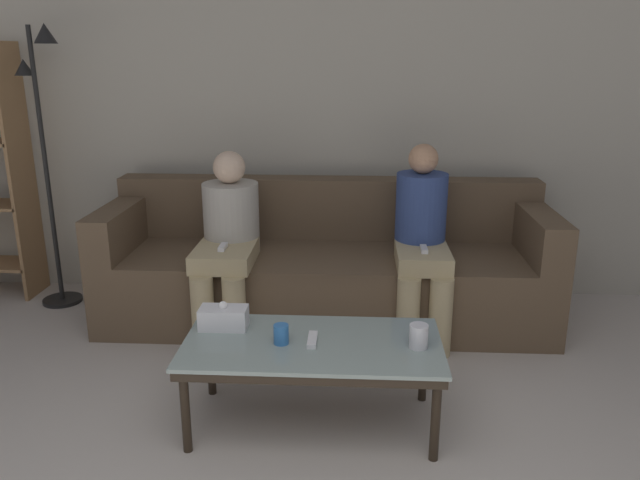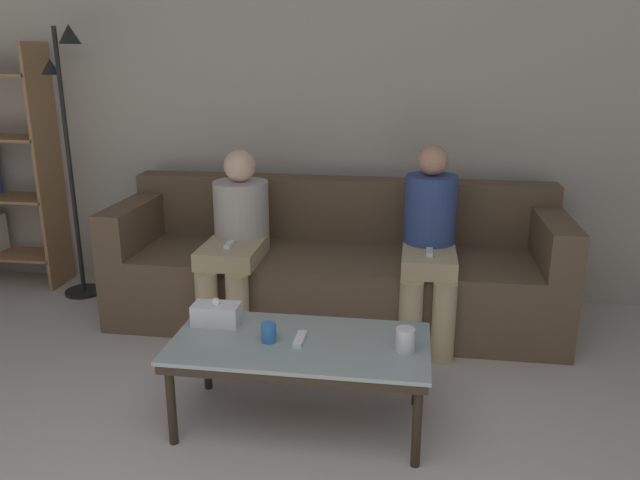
{
  "view_description": "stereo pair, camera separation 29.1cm",
  "coord_description": "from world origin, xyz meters",
  "px_view_note": "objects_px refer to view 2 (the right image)",
  "views": [
    {
      "loc": [
        0.18,
        -0.72,
        1.64
      ],
      "look_at": [
        0.0,
        2.38,
        0.71
      ],
      "focal_mm": 35.0,
      "sensor_mm": 36.0,
      "label": 1
    },
    {
      "loc": [
        0.47,
        -0.69,
        1.64
      ],
      "look_at": [
        0.0,
        2.38,
        0.71
      ],
      "focal_mm": 35.0,
      "sensor_mm": 36.0,
      "label": 2
    }
  ],
  "objects_px": {
    "cup_near_left": "(405,340)",
    "cup_near_right": "(269,332)",
    "game_remote": "(300,339)",
    "seated_person_mid_left": "(429,240)",
    "couch": "(335,269)",
    "standing_lamp": "(69,136)",
    "tissue_box": "(216,314)",
    "seated_person_left_end": "(237,234)",
    "coffee_table": "(300,350)"
  },
  "relations": [
    {
      "from": "cup_near_right",
      "to": "standing_lamp",
      "type": "height_order",
      "value": "standing_lamp"
    },
    {
      "from": "cup_near_right",
      "to": "standing_lamp",
      "type": "bearing_deg",
      "value": 139.91
    },
    {
      "from": "tissue_box",
      "to": "standing_lamp",
      "type": "distance_m",
      "value": 1.98
    },
    {
      "from": "cup_near_left",
      "to": "game_remote",
      "type": "relative_size",
      "value": 0.71
    },
    {
      "from": "coffee_table",
      "to": "tissue_box",
      "type": "bearing_deg",
      "value": 163.7
    },
    {
      "from": "couch",
      "to": "standing_lamp",
      "type": "relative_size",
      "value": 1.52
    },
    {
      "from": "coffee_table",
      "to": "standing_lamp",
      "type": "bearing_deg",
      "value": 142.58
    },
    {
      "from": "seated_person_mid_left",
      "to": "couch",
      "type": "bearing_deg",
      "value": 159.4
    },
    {
      "from": "coffee_table",
      "to": "standing_lamp",
      "type": "relative_size",
      "value": 0.63
    },
    {
      "from": "cup_near_left",
      "to": "tissue_box",
      "type": "height_order",
      "value": "tissue_box"
    },
    {
      "from": "game_remote",
      "to": "seated_person_left_end",
      "type": "relative_size",
      "value": 0.14
    },
    {
      "from": "seated_person_left_end",
      "to": "standing_lamp",
      "type": "bearing_deg",
      "value": 163.72
    },
    {
      "from": "standing_lamp",
      "to": "seated_person_left_end",
      "type": "bearing_deg",
      "value": -16.28
    },
    {
      "from": "game_remote",
      "to": "seated_person_left_end",
      "type": "distance_m",
      "value": 1.18
    },
    {
      "from": "couch",
      "to": "cup_near_left",
      "type": "xyz_separation_m",
      "value": [
        0.46,
        -1.27,
        0.15
      ]
    },
    {
      "from": "cup_near_right",
      "to": "tissue_box",
      "type": "relative_size",
      "value": 0.4
    },
    {
      "from": "standing_lamp",
      "to": "coffee_table",
      "type": "bearing_deg",
      "value": -37.42
    },
    {
      "from": "couch",
      "to": "cup_near_left",
      "type": "bearing_deg",
      "value": -70.02
    },
    {
      "from": "seated_person_left_end",
      "to": "couch",
      "type": "bearing_deg",
      "value": 21.22
    },
    {
      "from": "cup_near_left",
      "to": "standing_lamp",
      "type": "height_order",
      "value": "standing_lamp"
    },
    {
      "from": "cup_near_left",
      "to": "cup_near_right",
      "type": "bearing_deg",
      "value": 179.49
    },
    {
      "from": "game_remote",
      "to": "seated_person_mid_left",
      "type": "distance_m",
      "value": 1.19
    },
    {
      "from": "couch",
      "to": "cup_near_left",
      "type": "distance_m",
      "value": 1.36
    },
    {
      "from": "cup_near_right",
      "to": "game_remote",
      "type": "height_order",
      "value": "cup_near_right"
    },
    {
      "from": "coffee_table",
      "to": "tissue_box",
      "type": "relative_size",
      "value": 5.21
    },
    {
      "from": "tissue_box",
      "to": "game_remote",
      "type": "xyz_separation_m",
      "value": [
        0.42,
        -0.12,
        -0.04
      ]
    },
    {
      "from": "couch",
      "to": "tissue_box",
      "type": "distance_m",
      "value": 1.21
    },
    {
      "from": "game_remote",
      "to": "standing_lamp",
      "type": "bearing_deg",
      "value": 142.58
    },
    {
      "from": "standing_lamp",
      "to": "cup_near_right",
      "type": "bearing_deg",
      "value": -40.09
    },
    {
      "from": "tissue_box",
      "to": "couch",
      "type": "bearing_deg",
      "value": 69.42
    },
    {
      "from": "cup_near_left",
      "to": "seated_person_mid_left",
      "type": "xyz_separation_m",
      "value": [
        0.11,
        1.06,
        0.14
      ]
    },
    {
      "from": "game_remote",
      "to": "cup_near_left",
      "type": "bearing_deg",
      "value": -3.51
    },
    {
      "from": "cup_near_right",
      "to": "standing_lamp",
      "type": "distance_m",
      "value": 2.28
    },
    {
      "from": "game_remote",
      "to": "standing_lamp",
      "type": "relative_size",
      "value": 0.08
    },
    {
      "from": "standing_lamp",
      "to": "seated_person_mid_left",
      "type": "xyz_separation_m",
      "value": [
        2.38,
        -0.35,
        -0.51
      ]
    },
    {
      "from": "tissue_box",
      "to": "seated_person_left_end",
      "type": "relative_size",
      "value": 0.2
    },
    {
      "from": "coffee_table",
      "to": "seated_person_left_end",
      "type": "xyz_separation_m",
      "value": [
        -0.58,
        1.02,
        0.22
      ]
    },
    {
      "from": "cup_near_right",
      "to": "game_remote",
      "type": "xyz_separation_m",
      "value": [
        0.14,
        0.02,
        -0.03
      ]
    },
    {
      "from": "couch",
      "to": "game_remote",
      "type": "xyz_separation_m",
      "value": [
        0.0,
        -1.24,
        0.1
      ]
    },
    {
      "from": "couch",
      "to": "game_remote",
      "type": "height_order",
      "value": "couch"
    },
    {
      "from": "game_remote",
      "to": "cup_near_right",
      "type": "bearing_deg",
      "value": -170.53
    },
    {
      "from": "cup_near_left",
      "to": "cup_near_right",
      "type": "height_order",
      "value": "cup_near_left"
    },
    {
      "from": "cup_near_left",
      "to": "couch",
      "type": "bearing_deg",
      "value": 109.98
    },
    {
      "from": "cup_near_right",
      "to": "seated_person_left_end",
      "type": "height_order",
      "value": "seated_person_left_end"
    },
    {
      "from": "cup_near_right",
      "to": "tissue_box",
      "type": "bearing_deg",
      "value": 152.81
    },
    {
      "from": "cup_near_left",
      "to": "standing_lamp",
      "type": "distance_m",
      "value": 2.74
    },
    {
      "from": "cup_near_left",
      "to": "tissue_box",
      "type": "bearing_deg",
      "value": 170.25
    },
    {
      "from": "game_remote",
      "to": "tissue_box",
      "type": "bearing_deg",
      "value": 163.7
    },
    {
      "from": "cup_near_right",
      "to": "game_remote",
      "type": "relative_size",
      "value": 0.59
    },
    {
      "from": "cup_near_left",
      "to": "seated_person_mid_left",
      "type": "distance_m",
      "value": 1.07
    }
  ]
}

